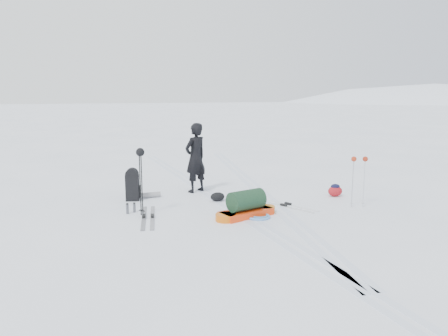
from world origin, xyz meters
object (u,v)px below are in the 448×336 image
Objects in this scene: skier at (196,158)px; expedition_rucksack at (135,185)px; pulk_sled at (246,206)px; ski_poles_black at (140,160)px.

skier reaches higher than expedition_rucksack.
pulk_sled is 3.14m from expedition_rucksack.
expedition_rucksack is (-1.71, -0.45, -0.57)m from skier.
skier is 2.06× the size of expedition_rucksack.
expedition_rucksack reaches higher than pulk_sled.
ski_poles_black is at bearing 142.45° from pulk_sled.
expedition_rucksack is 1.71m from ski_poles_black.
pulk_sled is at bearing -32.20° from expedition_rucksack.
expedition_rucksack is at bearing 109.44° from ski_poles_black.
expedition_rucksack is at bearing 115.97° from pulk_sled.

